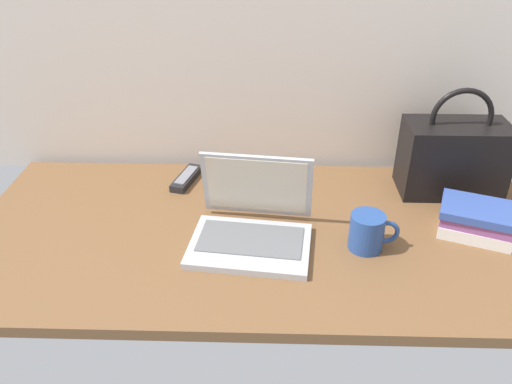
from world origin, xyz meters
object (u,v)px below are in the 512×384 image
at_px(laptop, 252,224).
at_px(book_stack, 477,220).
at_px(handbag, 453,157).
at_px(coffee_mug, 368,231).
at_px(remote_control_near, 186,178).

distance_m(laptop, book_stack, 0.60).
distance_m(laptop, handbag, 0.66).
xyz_separation_m(coffee_mug, book_stack, (0.30, 0.07, -0.01)).
bearing_deg(book_stack, handbag, 92.09).
relative_size(laptop, coffee_mug, 2.58).
distance_m(laptop, coffee_mug, 0.30).
bearing_deg(remote_control_near, coffee_mug, -32.79).
bearing_deg(laptop, coffee_mug, -5.84).
relative_size(laptop, book_stack, 1.45).
height_order(coffee_mug, remote_control_near, coffee_mug).
height_order(coffee_mug, handbag, handbag).
distance_m(remote_control_near, handbag, 0.82).
bearing_deg(handbag, coffee_mug, -134.23).
bearing_deg(coffee_mug, handbag, 45.77).
height_order(handbag, book_stack, handbag).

